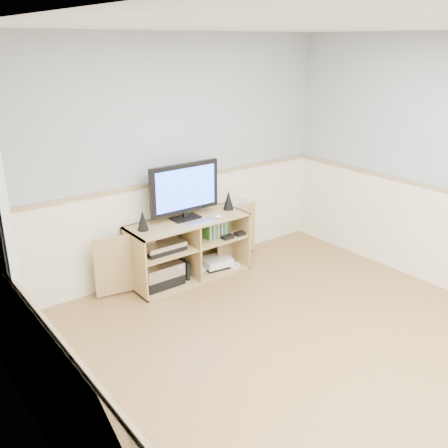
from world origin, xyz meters
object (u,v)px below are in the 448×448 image
(media_cabinet, at_px, (186,246))
(game_consoles, at_px, (215,263))
(keyboard, at_px, (200,222))
(monitor, at_px, (185,189))

(media_cabinet, bearing_deg, game_consoles, -11.73)
(media_cabinet, relative_size, keyboard, 6.92)
(media_cabinet, relative_size, game_consoles, 4.48)
(keyboard, relative_size, game_consoles, 0.65)
(monitor, xyz_separation_m, keyboard, (0.05, -0.19, -0.31))
(keyboard, bearing_deg, monitor, 107.31)
(game_consoles, bearing_deg, keyboard, -155.91)
(monitor, distance_m, game_consoles, 0.96)
(keyboard, bearing_deg, media_cabinet, 106.65)
(media_cabinet, height_order, monitor, monitor)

